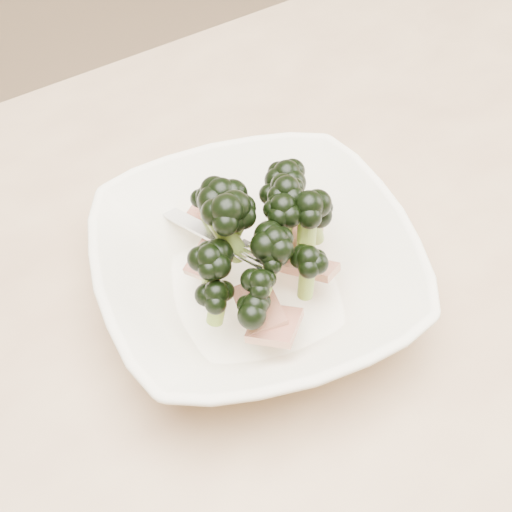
% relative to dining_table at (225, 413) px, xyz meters
% --- Properties ---
extents(dining_table, '(1.20, 0.80, 0.75)m').
position_rel_dining_table_xyz_m(dining_table, '(0.00, 0.00, 0.00)').
color(dining_table, tan).
rests_on(dining_table, ground).
extents(broccoli_dish, '(0.31, 0.31, 0.13)m').
position_rel_dining_table_xyz_m(broccoli_dish, '(0.06, 0.04, 0.14)').
color(broccoli_dish, white).
rests_on(broccoli_dish, dining_table).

